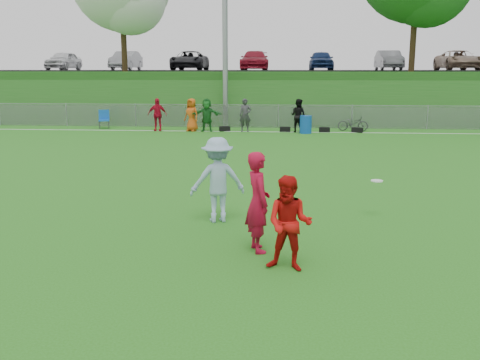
# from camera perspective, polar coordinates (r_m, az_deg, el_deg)

# --- Properties ---
(ground) EXTENTS (120.00, 120.00, 0.00)m
(ground) POSITION_cam_1_polar(r_m,az_deg,el_deg) (10.03, 2.34, -6.73)
(ground) COLOR #256615
(ground) RESTS_ON ground
(sideline_far) EXTENTS (60.00, 0.10, 0.01)m
(sideline_far) POSITION_cam_1_polar(r_m,az_deg,el_deg) (27.69, 4.01, 5.14)
(sideline_far) COLOR white
(sideline_far) RESTS_ON ground
(fence) EXTENTS (58.00, 0.06, 1.30)m
(fence) POSITION_cam_1_polar(r_m,az_deg,el_deg) (29.62, 4.09, 6.82)
(fence) COLOR gray
(fence) RESTS_ON ground
(light_pole) EXTENTS (1.20, 0.40, 12.15)m
(light_pole) POSITION_cam_1_polar(r_m,az_deg,el_deg) (30.70, -1.62, 18.35)
(light_pole) COLOR gray
(light_pole) RESTS_ON ground
(berm) EXTENTS (120.00, 18.00, 3.00)m
(berm) POSITION_cam_1_polar(r_m,az_deg,el_deg) (40.54, 4.34, 9.35)
(berm) COLOR #1C5618
(berm) RESTS_ON ground
(parking_lot) EXTENTS (120.00, 12.00, 0.10)m
(parking_lot) POSITION_cam_1_polar(r_m,az_deg,el_deg) (42.51, 4.40, 11.55)
(parking_lot) COLOR black
(parking_lot) RESTS_ON berm
(car_row) EXTENTS (32.04, 5.18, 1.44)m
(car_row) POSITION_cam_1_polar(r_m,az_deg,el_deg) (41.54, 2.75, 12.62)
(car_row) COLOR silver
(car_row) RESTS_ON parking_lot
(spectator_row) EXTENTS (8.35, 0.97, 1.69)m
(spectator_row) POSITION_cam_1_polar(r_m,az_deg,el_deg) (27.82, -2.24, 6.94)
(spectator_row) COLOR red
(spectator_row) RESTS_ON ground
(gear_bags) EXTENTS (7.43, 0.48, 0.26)m
(gear_bags) POSITION_cam_1_polar(r_m,az_deg,el_deg) (27.78, 6.15, 5.39)
(gear_bags) COLOR black
(gear_bags) RESTS_ON ground
(player_red_left) EXTENTS (0.62, 0.76, 1.79)m
(player_red_left) POSITION_cam_1_polar(r_m,az_deg,el_deg) (9.38, 1.93, -2.36)
(player_red_left) COLOR #A50B29
(player_red_left) RESTS_ON ground
(player_red_center) EXTENTS (0.86, 0.74, 1.54)m
(player_red_center) POSITION_cam_1_polar(r_m,az_deg,el_deg) (8.54, 5.29, -4.66)
(player_red_center) COLOR red
(player_red_center) RESTS_ON ground
(player_blue) EXTENTS (1.30, 0.97, 1.80)m
(player_blue) POSITION_cam_1_polar(r_m,az_deg,el_deg) (11.22, -2.41, 0.01)
(player_blue) COLOR #92AFCA
(player_blue) RESTS_ON ground
(frisbee) EXTENTS (0.26, 0.26, 0.02)m
(frisbee) POSITION_cam_1_polar(r_m,az_deg,el_deg) (11.94, 14.40, -0.08)
(frisbee) COLOR silver
(frisbee) RESTS_ON ground
(recycling_bin) EXTENTS (0.63, 0.63, 0.89)m
(recycling_bin) POSITION_cam_1_polar(r_m,az_deg,el_deg) (27.19, 7.02, 5.90)
(recycling_bin) COLOR #0E46A1
(recycling_bin) RESTS_ON ground
(camp_chair) EXTENTS (0.69, 0.70, 1.00)m
(camp_chair) POSITION_cam_1_polar(r_m,az_deg,el_deg) (30.13, -14.29, 5.90)
(camp_chair) COLOR #1053B4
(camp_chair) RESTS_ON ground
(bicycle) EXTENTS (1.60, 0.71, 0.82)m
(bicycle) POSITION_cam_1_polar(r_m,az_deg,el_deg) (28.70, 11.95, 5.96)
(bicycle) COLOR #2B2B2D
(bicycle) RESTS_ON ground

